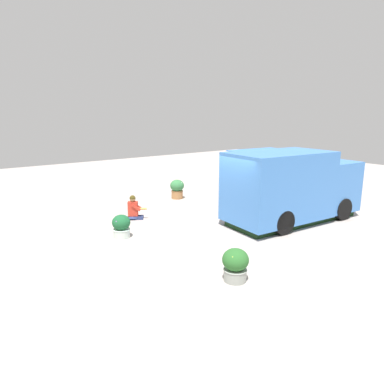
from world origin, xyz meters
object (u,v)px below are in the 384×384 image
(food_truck, at_px, (292,188))
(person_customer, at_px, (134,210))
(planter_flowering_side, at_px, (177,188))
(planter_flowering_far, at_px, (121,226))
(planter_flowering_near, at_px, (235,264))

(food_truck, relative_size, person_customer, 5.99)
(food_truck, height_order, person_customer, food_truck)
(food_truck, height_order, planter_flowering_side, food_truck)
(person_customer, bearing_deg, planter_flowering_far, -39.69)
(person_customer, height_order, planter_flowering_far, person_customer)
(planter_flowering_near, height_order, planter_flowering_side, planter_flowering_side)
(planter_flowering_far, xyz_separation_m, planter_flowering_side, (-3.24, 4.50, 0.10))
(planter_flowering_near, distance_m, planter_flowering_far, 4.43)
(planter_flowering_near, bearing_deg, planter_flowering_far, -169.85)
(planter_flowering_near, bearing_deg, food_truck, 113.20)
(person_customer, xyz_separation_m, planter_flowering_side, (-1.68, 3.21, 0.11))
(planter_flowering_near, relative_size, planter_flowering_side, 0.89)
(planter_flowering_far, bearing_deg, planter_flowering_near, 10.15)
(food_truck, relative_size, planter_flowering_near, 6.88)
(food_truck, bearing_deg, person_customer, -130.23)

